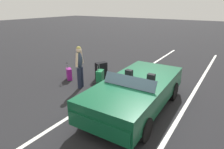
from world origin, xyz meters
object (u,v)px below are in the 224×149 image
Objects in this scene: suitcase_large_black at (101,71)px; suitcase_medium_bright at (100,78)px; traveler_person at (80,65)px; duffel_bag at (96,89)px; convertible_car at (133,94)px; suitcase_small_carryon at (69,74)px.

suitcase_large_black is 0.86× the size of suitcase_medium_bright.
suitcase_medium_bright is 0.52× the size of traveler_person.
suitcase_large_black is 1.35m from traveler_person.
duffel_bag is (1.29, 0.72, -0.21)m from suitcase_large_black.
duffel_bag is at bearing -105.98° from convertible_car.
suitcase_small_carryon is (0.25, -1.50, -0.06)m from suitcase_medium_bright.
duffel_bag is at bearing -83.73° from suitcase_medium_bright.
suitcase_small_carryon is (0.85, -1.11, -0.11)m from suitcase_large_black.
convertible_car is 5.41× the size of suitcase_small_carryon.
suitcase_small_carryon is 1.88m from duffel_bag.
traveler_person is at bearing -74.73° from suitcase_small_carryon.
duffel_bag is (0.68, 0.33, -0.15)m from suitcase_medium_bright.
traveler_person is at bearing -102.78° from convertible_car.
traveler_person is at bearing -148.35° from suitcase_medium_bright.
traveler_person reaches higher than suitcase_large_black.
traveler_person is (0.62, -0.50, 0.62)m from suitcase_medium_bright.
suitcase_medium_bright is (-1.13, -2.08, -0.28)m from convertible_car.
suitcase_medium_bright reaches higher than suitcase_large_black.
duffel_bag is at bearing -20.96° from traveler_person.
suitcase_small_carryon is at bearing 64.07° from suitcase_large_black.
convertible_car is at bearing -27.90° from traveler_person.
suitcase_medium_bright reaches higher than duffel_bag.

